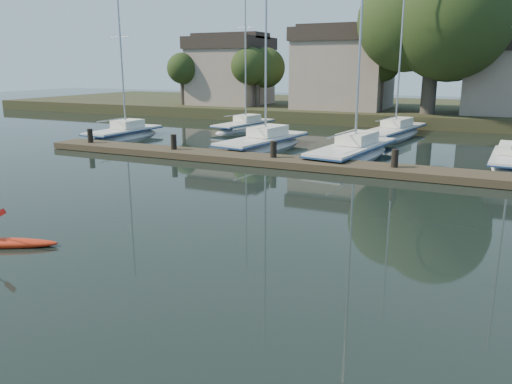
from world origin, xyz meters
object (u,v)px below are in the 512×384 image
at_px(sailboat_5, 244,131).
at_px(sailboat_6, 393,139).
at_px(dock, 331,165).
at_px(sailboat_3, 510,169).
at_px(sailboat_1, 263,151).
at_px(sailboat_2, 352,161).
at_px(sailboat_0, 125,140).

distance_m(sailboat_5, sailboat_6, 11.56).
distance_m(dock, sailboat_6, 13.40).
relative_size(sailboat_3, sailboat_5, 0.88).
relative_size(sailboat_1, sailboat_3, 1.28).
distance_m(sailboat_1, sailboat_6, 10.76).
bearing_deg(sailboat_2, sailboat_1, 179.84).
bearing_deg(sailboat_0, sailboat_6, 28.50).
bearing_deg(sailboat_0, sailboat_5, 57.36).
xyz_separation_m(sailboat_2, sailboat_6, (0.53, 9.58, 0.01)).
height_order(sailboat_3, sailboat_6, sailboat_6).
relative_size(sailboat_0, sailboat_5, 0.89).
bearing_deg(sailboat_0, sailboat_3, 1.58).
height_order(dock, sailboat_3, sailboat_3).
bearing_deg(sailboat_2, dock, -83.63).
distance_m(sailboat_0, sailboat_5, 9.67).
xyz_separation_m(sailboat_3, sailboat_6, (-7.28, 8.60, -0.02)).
distance_m(dock, sailboat_0, 16.96).
bearing_deg(sailboat_3, sailboat_6, 133.59).
bearing_deg(sailboat_1, sailboat_3, 9.05).
height_order(sailboat_0, sailboat_6, sailboat_6).
bearing_deg(dock, sailboat_6, 87.21).
height_order(dock, sailboat_0, sailboat_0).
bearing_deg(sailboat_6, sailboat_1, -115.78).
bearing_deg(sailboat_5, dock, -42.28).
bearing_deg(sailboat_3, sailboat_2, -169.50).
distance_m(sailboat_2, sailboat_5, 14.17).
bearing_deg(dock, sailboat_1, 140.48).
height_order(dock, sailboat_5, sailboat_5).
distance_m(sailboat_0, sailboat_1, 10.66).
height_order(sailboat_0, sailboat_2, sailboat_2).
bearing_deg(sailboat_3, sailboat_1, -176.12).
distance_m(sailboat_1, sailboat_3, 13.58).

